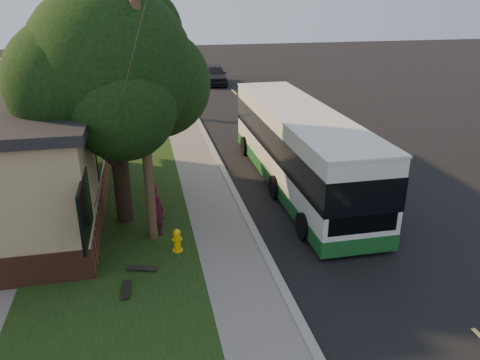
# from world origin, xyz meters

# --- Properties ---
(ground) EXTENTS (120.00, 120.00, 0.00)m
(ground) POSITION_xyz_m (0.00, 0.00, 0.00)
(ground) COLOR black
(ground) RESTS_ON ground
(road) EXTENTS (8.00, 80.00, 0.01)m
(road) POSITION_xyz_m (4.00, 10.00, 0.01)
(road) COLOR black
(road) RESTS_ON ground
(curb) EXTENTS (0.25, 80.00, 0.12)m
(curb) POSITION_xyz_m (0.00, 10.00, 0.06)
(curb) COLOR gray
(curb) RESTS_ON ground
(sidewalk) EXTENTS (2.00, 80.00, 0.08)m
(sidewalk) POSITION_xyz_m (-1.00, 10.00, 0.04)
(sidewalk) COLOR slate
(sidewalk) RESTS_ON ground
(grass_verge) EXTENTS (5.00, 80.00, 0.07)m
(grass_verge) POSITION_xyz_m (-4.50, 10.00, 0.04)
(grass_verge) COLOR black
(grass_verge) RESTS_ON ground
(fire_hydrant) EXTENTS (0.32, 0.32, 0.74)m
(fire_hydrant) POSITION_xyz_m (-2.60, 0.00, 0.43)
(fire_hydrant) COLOR yellow
(fire_hydrant) RESTS_ON grass_verge
(utility_pole) EXTENTS (2.86, 3.21, 9.07)m
(utility_pole) POSITION_xyz_m (-3.31, 0.99, 4.63)
(utility_pole) COLOR #473321
(utility_pole) RESTS_ON ground
(leafy_tree) EXTENTS (6.30, 6.00, 7.80)m
(leafy_tree) POSITION_xyz_m (-4.17, 2.65, 5.17)
(leafy_tree) COLOR black
(leafy_tree) RESTS_ON grass_verge
(bare_tree_near) EXTENTS (1.38, 1.21, 4.31)m
(bare_tree_near) POSITION_xyz_m (-3.50, 18.00, 2.15)
(bare_tree_near) COLOR black
(bare_tree_near) RESTS_ON grass_verge
(bare_tree_far) EXTENTS (1.38, 1.21, 4.03)m
(bare_tree_far) POSITION_xyz_m (-3.00, 30.00, 2.00)
(bare_tree_far) COLOR black
(bare_tree_far) RESTS_ON grass_verge
(traffic_signal) EXTENTS (0.18, 0.22, 5.50)m
(traffic_signal) POSITION_xyz_m (0.50, 34.00, 3.16)
(traffic_signal) COLOR #2D2D30
(traffic_signal) RESTS_ON ground
(transit_bus) EXTENTS (2.75, 11.91, 3.22)m
(transit_bus) POSITION_xyz_m (2.71, 4.37, 1.72)
(transit_bus) COLOR silver
(transit_bus) RESTS_ON ground
(skateboarder) EXTENTS (0.77, 0.69, 1.76)m
(skateboarder) POSITION_xyz_m (-3.19, 1.27, 0.95)
(skateboarder) COLOR #4E0F22
(skateboarder) RESTS_ON grass_verge
(skateboard_main) EXTENTS (0.26, 0.86, 0.08)m
(skateboard_main) POSITION_xyz_m (-4.13, -1.83, 0.13)
(skateboard_main) COLOR black
(skateboard_main) RESTS_ON grass_verge
(skateboard_spare) EXTENTS (0.91, 0.47, 0.08)m
(skateboard_spare) POSITION_xyz_m (-3.68, -0.87, 0.13)
(skateboard_spare) COLOR black
(skateboard_spare) RESTS_ON grass_verge
(dumpster) EXTENTS (1.70, 1.56, 1.21)m
(dumpster) POSITION_xyz_m (-7.64, 4.52, 0.65)
(dumpster) COLOR black
(dumpster) RESTS_ON building_lot
(distant_car) EXTENTS (2.38, 4.98, 1.64)m
(distant_car) POSITION_xyz_m (3.08, 27.87, 0.82)
(distant_car) COLOR black
(distant_car) RESTS_ON ground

